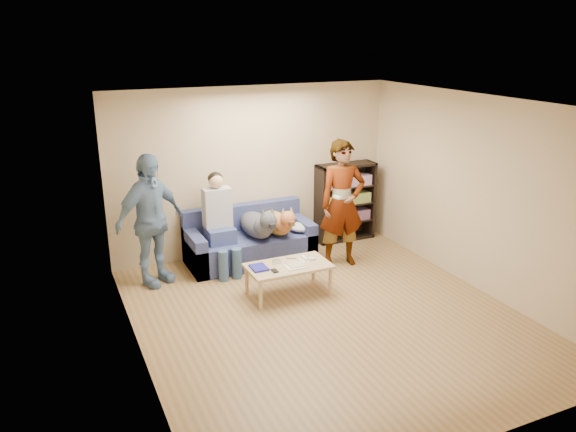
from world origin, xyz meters
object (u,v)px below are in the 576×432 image
notebook_blue (259,268)px  bookshelf (345,200)px  person_standing_left (150,220)px  dog_gray (258,225)px  dog_tan (278,222)px  coffee_table (288,268)px  camera_silver (277,261)px  sofa (249,243)px  person_seated (220,219)px  person_standing_right (342,204)px

notebook_blue → bookshelf: size_ratio=0.20×
person_standing_left → dog_gray: size_ratio=1.48×
notebook_blue → dog_tan: (0.74, 1.07, 0.18)m
coffee_table → camera_silver: bearing=135.0°
person_standing_left → camera_silver: person_standing_left is taller
dog_tan → notebook_blue: bearing=-124.4°
sofa → coffee_table: (0.07, -1.31, 0.09)m
person_standing_left → coffee_table: bearing=-62.9°
notebook_blue → person_seated: 1.20m
person_standing_right → dog_gray: 1.28m
person_standing_right → dog_gray: bearing=163.7°
person_seated → bookshelf: person_seated is taller
person_standing_right → person_standing_left: size_ratio=1.03×
person_standing_right → camera_silver: 1.45m
camera_silver → sofa: sofa is taller
person_standing_left → person_seated: person_standing_left is taller
person_seated → person_standing_left: bearing=-174.6°
sofa → dog_gray: (0.08, -0.20, 0.35)m
bookshelf → coffee_table: bearing=-138.2°
person_seated → coffee_table: (0.56, -1.19, -0.40)m
person_standing_right → bookshelf: 1.13m
camera_silver → dog_tan: size_ratio=0.10×
person_standing_right → coffee_table: 1.43m
sofa → dog_gray: size_ratio=1.53×
person_standing_left → coffee_table: (1.56, -1.09, -0.55)m
person_standing_right → sofa: size_ratio=1.00×
person_seated → notebook_blue: bearing=-82.1°
camera_silver → sofa: (0.05, 1.19, -0.16)m
dog_gray → camera_silver: bearing=-97.7°
person_standing_right → dog_gray: size_ratio=1.52×
person_standing_right → person_standing_left: 2.75m
person_standing_right → bookshelf: person_standing_right is taller
dog_gray → bookshelf: bookshelf is taller
person_standing_right → dog_gray: (-1.14, 0.49, -0.32)m
camera_silver → dog_gray: (0.13, 0.99, 0.19)m
person_seated → bookshelf: (2.29, 0.36, -0.09)m
coffee_table → person_standing_left: bearing=145.0°
dog_tan → dog_gray: bearing=-178.1°
dog_tan → coffee_table: 1.20m
notebook_blue → dog_gray: bearing=68.7°
coffee_table → dog_tan: bearing=73.4°
person_standing_left → coffee_table: size_ratio=1.67×
bookshelf → dog_gray: bearing=-165.8°
camera_silver → bookshelf: bookshelf is taller
person_standing_right → person_seated: bearing=168.8°
notebook_blue → dog_gray: (0.41, 1.06, 0.20)m
person_standing_left → sofa: (1.50, 0.22, -0.64)m
dog_gray → dog_tan: (0.32, 0.01, -0.02)m
coffee_table → bookshelf: (1.73, 1.55, 0.31)m
sofa → person_seated: person_seated is taller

